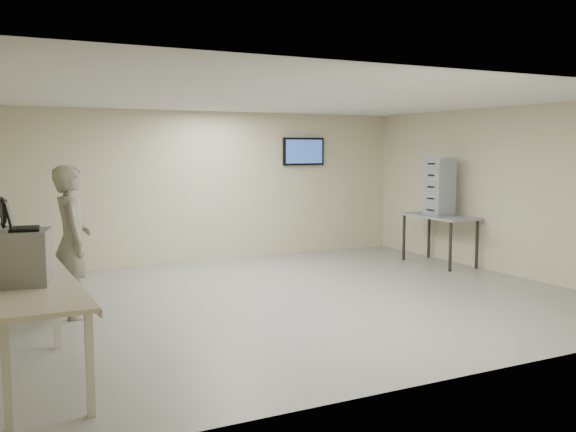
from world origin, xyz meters
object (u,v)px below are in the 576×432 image
soldier (72,242)px  side_table (440,219)px  equipment_box (26,257)px  workbench (18,260)px

soldier → side_table: size_ratio=1.27×
equipment_box → soldier: bearing=86.2°
soldier → side_table: (6.54, 0.81, -0.13)m
equipment_box → soldier: (0.71, 2.18, -0.19)m
workbench → equipment_box: 1.83m
workbench → soldier: bearing=29.9°
workbench → side_table: size_ratio=4.00×
side_table → equipment_box: bearing=-157.6°
soldier → equipment_box: bearing=164.3°
equipment_box → side_table: (7.25, 2.99, -0.32)m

